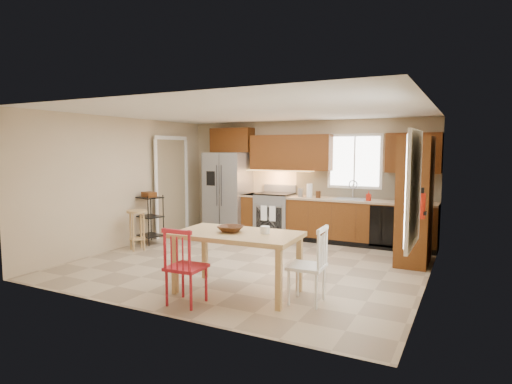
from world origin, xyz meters
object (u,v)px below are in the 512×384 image
object	(u,v)px
pantry	(415,201)
chair_white	(307,265)
chair_red	(186,266)
table_jar	(265,232)
soap_bottle	(369,196)
bar_stool	(137,230)
dining_table	(238,263)
range_stove	(275,215)
utility_cart	(150,219)
fire_extinguisher	(421,206)
table_bowl	(231,232)
refrigerator	(228,193)

from	to	relation	value
pantry	chair_white	size ratio (longest dim) A/B	2.20
chair_red	table_jar	world-z (taller)	chair_red
soap_bottle	bar_stool	size ratio (longest dim) A/B	0.25
pantry	table_jar	bearing A→B (deg)	-121.50
dining_table	bar_stool	bearing A→B (deg)	154.05
pantry	chair_white	distance (m)	2.78
range_stove	soap_bottle	world-z (taller)	soap_bottle
range_stove	chair_white	bearing A→B (deg)	-60.03
chair_red	soap_bottle	bearing A→B (deg)	70.12
chair_red	utility_cart	xyz separation A→B (m)	(-2.69, 2.44, 0.02)
chair_white	bar_stool	xyz separation A→B (m)	(-3.81, 1.18, -0.10)
dining_table	chair_white	bearing A→B (deg)	0.36
fire_extinguisher	dining_table	size ratio (longest dim) A/B	0.22
pantry	range_stove	bearing A→B (deg)	161.71
soap_bottle	table_jar	xyz separation A→B (m)	(-0.58, -3.40, -0.16)
bar_stool	table_bowl	bearing A→B (deg)	-7.09
range_stove	chair_red	world-z (taller)	chair_red
pantry	fire_extinguisher	bearing A→B (deg)	-79.22
range_stove	table_jar	size ratio (longest dim) A/B	6.39
pantry	dining_table	bearing A→B (deg)	-125.95
soap_bottle	dining_table	size ratio (longest dim) A/B	0.12
refrigerator	table_bowl	xyz separation A→B (m)	(2.14, -3.53, -0.11)
refrigerator	utility_cart	xyz separation A→B (m)	(-0.80, -1.74, -0.42)
chair_red	table_jar	bearing A→B (deg)	44.18
fire_extinguisher	chair_white	xyz separation A→B (m)	(-1.14, -1.50, -0.62)
pantry	chair_red	distance (m)	3.99
soap_bottle	pantry	bearing A→B (deg)	-43.45
dining_table	chair_white	world-z (taller)	chair_white
refrigerator	dining_table	world-z (taller)	refrigerator
table_jar	chair_white	bearing A→B (deg)	-4.93
refrigerator	table_jar	bearing A→B (deg)	-52.87
dining_table	utility_cart	xyz separation A→B (m)	(-3.04, 1.79, 0.10)
refrigerator	table_bowl	size ratio (longest dim) A/B	5.54
fire_extinguisher	utility_cart	distance (m)	5.17
pantry	table_bowl	xyz separation A→B (m)	(-1.99, -2.60, -0.25)
range_stove	fire_extinguisher	world-z (taller)	fire_extinguisher
table_jar	utility_cart	xyz separation A→B (m)	(-3.40, 1.69, -0.34)
refrigerator	table_bowl	bearing A→B (deg)	-58.77
fire_extinguisher	dining_table	bearing A→B (deg)	-143.34
chair_white	table_jar	bearing A→B (deg)	82.42
chair_white	soap_bottle	bearing A→B (deg)	-2.46
chair_white	utility_cart	xyz separation A→B (m)	(-3.99, 1.74, 0.02)
soap_bottle	range_stove	bearing A→B (deg)	177.60
fire_extinguisher	pantry	bearing A→B (deg)	100.78
dining_table	table_jar	xyz separation A→B (m)	(0.35, 0.10, 0.44)
range_stove	fire_extinguisher	size ratio (longest dim) A/B	2.56
pantry	table_jar	world-z (taller)	pantry
dining_table	table_bowl	world-z (taller)	table_bowl
table_jar	bar_stool	distance (m)	3.44
bar_stool	pantry	bearing A→B (deg)	33.06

